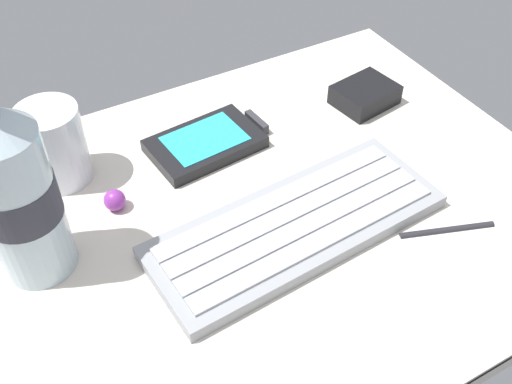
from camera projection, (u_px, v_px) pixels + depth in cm
name	position (u px, v px, depth cm)	size (l,w,h in cm)	color
ground_plane	(257.00, 222.00, 60.80)	(64.00, 48.00, 2.80)	beige
keyboard	(296.00, 225.00, 58.06)	(29.66, 12.89, 1.70)	#93969B
handheld_device	(210.00, 142.00, 67.18)	(13.28, 8.69, 1.50)	black
juice_cup	(55.00, 148.00, 61.51)	(6.40, 6.40, 8.50)	silver
water_bottle	(15.00, 192.00, 49.54)	(6.73, 6.73, 20.80)	silver
charger_block	(365.00, 95.00, 72.78)	(7.00, 5.60, 2.40)	black
trackball_mouse	(115.00, 200.00, 60.07)	(2.20, 2.20, 2.20)	purple
stylus_pen	(447.00, 228.00, 58.40)	(0.70, 0.70, 9.50)	#26262B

